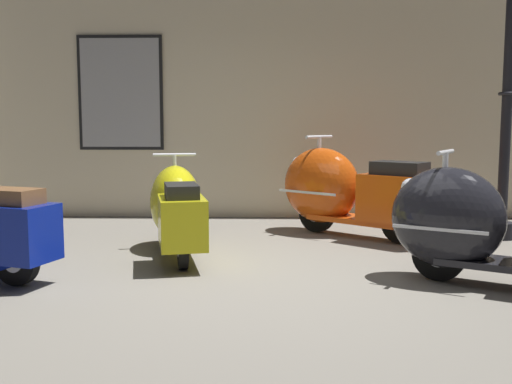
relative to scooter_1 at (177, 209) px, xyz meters
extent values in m
plane|color=slate|center=(0.83, -1.09, -0.44)|extent=(60.00, 60.00, 0.00)
cube|color=beige|center=(0.83, 2.38, 1.20)|extent=(18.00, 0.20, 3.27)
cube|color=black|center=(-1.08, 2.27, 1.22)|extent=(1.12, 0.03, 1.50)
cube|color=#9E9E9E|center=(-1.08, 2.25, 1.22)|extent=(1.04, 0.01, 1.42)
cylinder|color=black|center=(-1.08, -1.15, -0.24)|extent=(0.40, 0.20, 0.40)
cylinder|color=silver|center=(-1.08, -1.15, -0.24)|extent=(0.20, 0.15, 0.18)
cube|color=navy|center=(-1.11, -1.14, -0.02)|extent=(0.77, 0.59, 0.44)
cube|color=brown|center=(-1.11, -1.14, 0.26)|extent=(0.54, 0.41, 0.12)
cylinder|color=black|center=(-0.07, 0.29, -0.24)|extent=(0.16, 0.39, 0.39)
cylinder|color=silver|center=(-0.07, 0.29, -0.24)|extent=(0.13, 0.19, 0.17)
cylinder|color=black|center=(0.14, -0.60, -0.24)|extent=(0.16, 0.39, 0.39)
cylinder|color=silver|center=(0.14, -0.60, -0.24)|extent=(0.13, 0.19, 0.17)
cube|color=gold|center=(0.04, -0.15, -0.26)|extent=(0.54, 0.97, 0.05)
ellipsoid|color=gold|center=(-0.06, 0.25, 0.03)|extent=(0.67, 0.91, 0.74)
cube|color=gold|center=(0.13, -0.56, -0.03)|extent=(0.52, 0.73, 0.43)
cube|color=black|center=(0.13, -0.56, 0.24)|extent=(0.37, 0.51, 0.12)
sphere|color=silver|center=(-0.12, 0.51, 0.23)|extent=(0.15, 0.15, 0.15)
cylinder|color=silver|center=(-0.06, 0.28, 0.37)|extent=(0.04, 0.04, 0.27)
cylinder|color=silver|center=(-0.06, 0.28, 0.51)|extent=(0.42, 0.12, 0.03)
cylinder|color=black|center=(1.44, 1.20, -0.21)|extent=(0.41, 0.36, 0.45)
cylinder|color=silver|center=(1.44, 1.20, -0.21)|extent=(0.23, 0.21, 0.20)
cylinder|color=black|center=(2.27, 0.52, -0.21)|extent=(0.41, 0.36, 0.45)
cylinder|color=silver|center=(2.27, 0.52, -0.21)|extent=(0.23, 0.21, 0.20)
cube|color=#C6470F|center=(1.85, 0.86, -0.23)|extent=(1.09, 0.99, 0.06)
ellipsoid|color=#C6470F|center=(1.48, 1.16, 0.11)|extent=(1.11, 1.06, 0.86)
cube|color=#C6470F|center=(2.23, 0.55, 0.04)|extent=(0.88, 0.84, 0.50)
cube|color=black|center=(2.23, 0.55, 0.36)|extent=(0.62, 0.59, 0.14)
sphere|color=silver|center=(1.23, 1.36, 0.35)|extent=(0.17, 0.17, 0.17)
cylinder|color=silver|center=(1.45, 1.18, 0.51)|extent=(0.05, 0.05, 0.32)
cylinder|color=silver|center=(1.45, 1.18, 0.67)|extent=(0.34, 0.41, 0.04)
cube|color=silver|center=(1.30, 0.94, 0.06)|extent=(0.60, 0.49, 0.03)
cylinder|color=black|center=(2.24, -0.93, -0.23)|extent=(0.41, 0.28, 0.42)
cylinder|color=silver|center=(2.24, -0.93, -0.23)|extent=(0.22, 0.18, 0.19)
cube|color=black|center=(2.68, -1.17, -0.25)|extent=(1.06, 0.82, 0.05)
ellipsoid|color=black|center=(2.29, -0.95, 0.08)|extent=(1.04, 0.91, 0.80)
sphere|color=silver|center=(2.03, -0.81, 0.30)|extent=(0.16, 0.16, 0.16)
cylinder|color=silver|center=(2.26, -0.94, 0.44)|extent=(0.05, 0.05, 0.30)
cylinder|color=silver|center=(2.26, -0.94, 0.59)|extent=(0.26, 0.42, 0.03)
cube|color=silver|center=(2.16, -1.19, 0.02)|extent=(0.63, 0.36, 0.03)
cylinder|color=black|center=(3.42, 0.84, -0.35)|extent=(0.28, 0.28, 0.18)
cylinder|color=black|center=(3.42, 0.84, 1.00)|extent=(0.11, 0.11, 2.52)
torus|color=black|center=(3.42, 0.84, 1.13)|extent=(0.19, 0.19, 0.04)
camera|label=1|loc=(0.88, -5.59, 0.81)|focal=41.49mm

